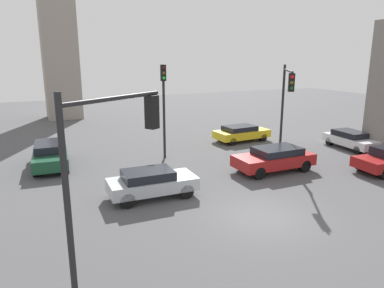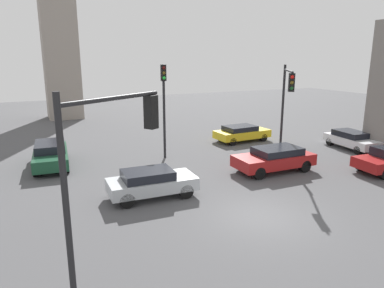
{
  "view_description": "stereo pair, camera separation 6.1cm",
  "coord_description": "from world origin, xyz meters",
  "px_view_note": "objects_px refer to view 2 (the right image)",
  "views": [
    {
      "loc": [
        -8.43,
        -11.04,
        6.43
      ],
      "look_at": [
        -0.17,
        6.25,
        1.72
      ],
      "focal_mm": 33.37,
      "sensor_mm": 36.0,
      "label": 1
    },
    {
      "loc": [
        -8.38,
        -11.06,
        6.43
      ],
      "look_at": [
        -0.17,
        6.25,
        1.72
      ],
      "focal_mm": 33.37,
      "sensor_mm": 36.0,
      "label": 2
    }
  ],
  "objects_px": {
    "traffic_light_3": "(287,94)",
    "car_0": "(352,139)",
    "traffic_light_2": "(112,150)",
    "traffic_light_0": "(164,95)",
    "car_4": "(242,133)",
    "car_1": "(51,154)",
    "car_2": "(274,158)",
    "car_5": "(151,182)"
  },
  "relations": [
    {
      "from": "traffic_light_0",
      "to": "car_4",
      "type": "relative_size",
      "value": 1.37
    },
    {
      "from": "traffic_light_3",
      "to": "car_0",
      "type": "distance_m",
      "value": 7.34
    },
    {
      "from": "car_0",
      "to": "car_4",
      "type": "height_order",
      "value": "car_0"
    },
    {
      "from": "traffic_light_0",
      "to": "car_2",
      "type": "distance_m",
      "value": 7.82
    },
    {
      "from": "car_1",
      "to": "car_5",
      "type": "distance_m",
      "value": 8.14
    },
    {
      "from": "traffic_light_2",
      "to": "car_1",
      "type": "relative_size",
      "value": 1.17
    },
    {
      "from": "traffic_light_3",
      "to": "car_0",
      "type": "height_order",
      "value": "traffic_light_3"
    },
    {
      "from": "traffic_light_3",
      "to": "car_1",
      "type": "bearing_deg",
      "value": -76.16
    },
    {
      "from": "car_2",
      "to": "car_4",
      "type": "relative_size",
      "value": 1.07
    },
    {
      "from": "traffic_light_2",
      "to": "car_0",
      "type": "distance_m",
      "value": 20.97
    },
    {
      "from": "traffic_light_3",
      "to": "car_0",
      "type": "bearing_deg",
      "value": 127.11
    },
    {
      "from": "traffic_light_0",
      "to": "traffic_light_3",
      "type": "xyz_separation_m",
      "value": [
        6.51,
        -3.82,
        0.13
      ]
    },
    {
      "from": "traffic_light_0",
      "to": "car_5",
      "type": "bearing_deg",
      "value": -15.8
    },
    {
      "from": "car_1",
      "to": "car_4",
      "type": "height_order",
      "value": "car_1"
    },
    {
      "from": "traffic_light_2",
      "to": "car_5",
      "type": "bearing_deg",
      "value": 31.1
    },
    {
      "from": "car_2",
      "to": "car_5",
      "type": "bearing_deg",
      "value": 6.2
    },
    {
      "from": "car_2",
      "to": "car_5",
      "type": "height_order",
      "value": "car_2"
    },
    {
      "from": "traffic_light_2",
      "to": "car_0",
      "type": "bearing_deg",
      "value": -7.75
    },
    {
      "from": "traffic_light_2",
      "to": "traffic_light_0",
      "type": "bearing_deg",
      "value": 31.54
    },
    {
      "from": "car_1",
      "to": "car_2",
      "type": "distance_m",
      "value": 13.21
    },
    {
      "from": "traffic_light_2",
      "to": "car_5",
      "type": "xyz_separation_m",
      "value": [
        3.02,
        5.82,
        -3.29
      ]
    },
    {
      "from": "car_0",
      "to": "car_5",
      "type": "height_order",
      "value": "car_5"
    },
    {
      "from": "traffic_light_0",
      "to": "car_4",
      "type": "bearing_deg",
      "value": 115.0
    },
    {
      "from": "traffic_light_2",
      "to": "traffic_light_3",
      "type": "distance_m",
      "value": 14.88
    },
    {
      "from": "car_2",
      "to": "car_4",
      "type": "xyz_separation_m",
      "value": [
        2.41,
        7.12,
        -0.09
      ]
    },
    {
      "from": "traffic_light_2",
      "to": "car_2",
      "type": "distance_m",
      "value": 12.93
    },
    {
      "from": "traffic_light_0",
      "to": "car_2",
      "type": "xyz_separation_m",
      "value": [
        4.66,
        -5.32,
        -3.34
      ]
    },
    {
      "from": "traffic_light_3",
      "to": "car_5",
      "type": "xyz_separation_m",
      "value": [
        -9.52,
        -2.2,
        -3.5
      ]
    },
    {
      "from": "car_1",
      "to": "car_2",
      "type": "xyz_separation_m",
      "value": [
        11.51,
        -6.48,
        0.0
      ]
    },
    {
      "from": "traffic_light_3",
      "to": "car_2",
      "type": "xyz_separation_m",
      "value": [
        -1.85,
        -1.5,
        -3.47
      ]
    },
    {
      "from": "car_1",
      "to": "car_2",
      "type": "relative_size",
      "value": 1.05
    },
    {
      "from": "car_2",
      "to": "car_1",
      "type": "bearing_deg",
      "value": -28.38
    },
    {
      "from": "car_5",
      "to": "traffic_light_0",
      "type": "bearing_deg",
      "value": 65.69
    },
    {
      "from": "car_0",
      "to": "traffic_light_2",
      "type": "bearing_deg",
      "value": -61.15
    },
    {
      "from": "traffic_light_3",
      "to": "car_0",
      "type": "xyz_separation_m",
      "value": [
        6.42,
        0.32,
        -3.56
      ]
    },
    {
      "from": "traffic_light_0",
      "to": "car_0",
      "type": "xyz_separation_m",
      "value": [
        12.93,
        -3.5,
        -3.43
      ]
    },
    {
      "from": "car_0",
      "to": "car_1",
      "type": "xyz_separation_m",
      "value": [
        -19.78,
        4.66,
        0.09
      ]
    },
    {
      "from": "car_5",
      "to": "traffic_light_2",
      "type": "bearing_deg",
      "value": -115.17
    },
    {
      "from": "traffic_light_3",
      "to": "car_1",
      "type": "relative_size",
      "value": 1.21
    },
    {
      "from": "car_1",
      "to": "car_0",
      "type": "bearing_deg",
      "value": 81.4
    },
    {
      "from": "traffic_light_2",
      "to": "car_5",
      "type": "relative_size",
      "value": 1.37
    },
    {
      "from": "traffic_light_0",
      "to": "traffic_light_3",
      "type": "bearing_deg",
      "value": 70.31
    }
  ]
}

